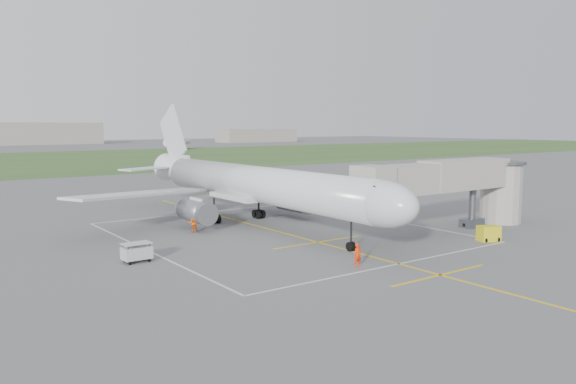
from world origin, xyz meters
TOP-DOWN VIEW (x-y plane):
  - ground at (0.00, 0.00)m, footprint 700.00×700.00m
  - grass_strip at (0.00, 130.00)m, footprint 700.00×120.00m
  - apron_markings at (0.00, -5.82)m, footprint 28.20×60.00m
  - airliner at (-0.00, 0.75)m, footprint 38.93×46.75m
  - jet_bridge at (15.72, -13.50)m, footprint 23.40×5.00m
  - gpu_unit at (13.20, -18.84)m, footprint 2.21×1.86m
  - baggage_cart at (-16.24, -7.53)m, footprint 2.25×1.40m
  - ramp_worker_nose at (-3.31, -18.89)m, footprint 0.70×0.47m
  - ramp_worker_wing at (-7.11, 1.09)m, footprint 1.14×1.00m

SIDE VIEW (x-z plane):
  - ground at x=0.00m, z-range 0.00..0.00m
  - apron_markings at x=0.00m, z-range 0.00..0.01m
  - grass_strip at x=0.00m, z-range 0.00..0.02m
  - gpu_unit at x=13.20m, z-range -0.01..1.42m
  - baggage_cart at x=-16.24m, z-range 0.02..1.55m
  - ramp_worker_nose at x=-3.31m, z-range 0.00..1.86m
  - ramp_worker_wing at x=-7.11m, z-range 0.00..1.96m
  - airliner at x=0.00m, z-range -2.37..11.15m
  - jet_bridge at x=15.72m, z-range 1.14..8.34m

